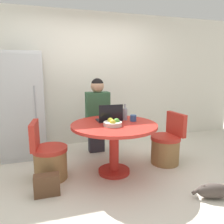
# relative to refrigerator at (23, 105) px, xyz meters

# --- Properties ---
(ground_plane) EXTENTS (12.00, 12.00, 0.00)m
(ground_plane) POSITION_rel_refrigerator_xyz_m (1.19, -1.28, -0.89)
(ground_plane) COLOR beige
(wall_back) EXTENTS (7.00, 0.06, 2.60)m
(wall_back) POSITION_rel_refrigerator_xyz_m (1.19, 0.40, 0.41)
(wall_back) COLOR silver
(wall_back) RESTS_ON ground_plane
(refrigerator) EXTENTS (0.72, 0.71, 1.78)m
(refrigerator) POSITION_rel_refrigerator_xyz_m (0.00, 0.00, 0.00)
(refrigerator) COLOR silver
(refrigerator) RESTS_ON ground_plane
(dining_table) EXTENTS (1.22, 1.22, 0.74)m
(dining_table) POSITION_rel_refrigerator_xyz_m (1.28, -1.13, -0.31)
(dining_table) COLOR #B2261E
(dining_table) RESTS_ON ground_plane
(chair_left_side) EXTENTS (0.48, 0.47, 0.81)m
(chair_left_side) POSITION_rel_refrigerator_xyz_m (0.38, -1.03, -0.62)
(chair_left_side) COLOR olive
(chair_left_side) RESTS_ON ground_plane
(chair_right_side) EXTENTS (0.48, 0.47, 0.81)m
(chair_right_side) POSITION_rel_refrigerator_xyz_m (2.19, -1.04, -0.62)
(chair_right_side) COLOR olive
(chair_right_side) RESTS_ON ground_plane
(person_seated) EXTENTS (0.40, 0.37, 1.35)m
(person_seated) POSITION_rel_refrigerator_xyz_m (1.23, -0.30, -0.13)
(person_seated) COLOR #2D2D38
(person_seated) RESTS_ON ground_plane
(laptop) EXTENTS (0.36, 0.24, 0.26)m
(laptop) POSITION_rel_refrigerator_xyz_m (1.26, -0.96, -0.10)
(laptop) COLOR #232328
(laptop) RESTS_ON dining_table
(fruit_bowl) EXTENTS (0.25, 0.25, 0.10)m
(fruit_bowl) POSITION_rel_refrigerator_xyz_m (1.23, -1.24, -0.11)
(fruit_bowl) COLOR beige
(fruit_bowl) RESTS_ON dining_table
(coffee_cup) EXTENTS (0.09, 0.09, 0.09)m
(coffee_cup) POSITION_rel_refrigerator_xyz_m (1.60, -1.06, -0.10)
(coffee_cup) COLOR #2D4C84
(coffee_cup) RESTS_ON dining_table
(bottle) EXTENTS (0.07, 0.07, 0.24)m
(bottle) POSITION_rel_refrigerator_xyz_m (1.51, -0.95, -0.06)
(bottle) COLOR #9999A3
(bottle) RESTS_ON dining_table
(cat) EXTENTS (0.52, 0.26, 0.18)m
(cat) POSITION_rel_refrigerator_xyz_m (2.21, -2.10, -0.80)
(cat) COLOR #473D38
(cat) RESTS_ON ground_plane
(handbag) EXTENTS (0.30, 0.14, 0.26)m
(handbag) POSITION_rel_refrigerator_xyz_m (0.34, -1.45, -0.76)
(handbag) COLOR brown
(handbag) RESTS_ON ground_plane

